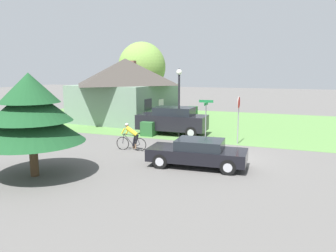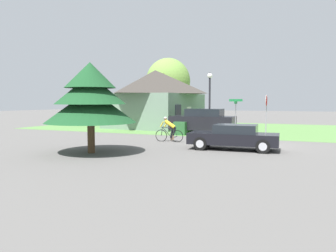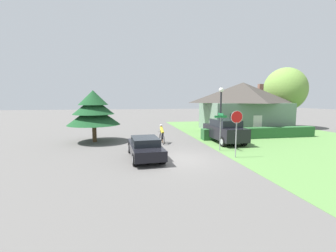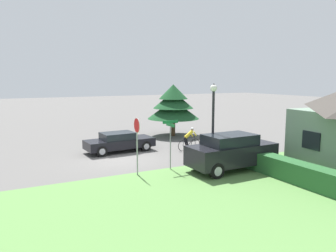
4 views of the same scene
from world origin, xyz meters
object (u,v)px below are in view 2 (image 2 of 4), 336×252
at_px(stop_sign, 266,108).
at_px(street_lamp, 210,93).
at_px(sedan_left_lane, 234,137).
at_px(conifer_tall_near, 90,97).
at_px(cottage_house, 155,98).
at_px(cyclist, 169,130).
at_px(parked_suv_right, 203,121).
at_px(deciduous_tree_right, 168,81).
at_px(street_name_sign, 236,111).

bearing_deg(stop_sign, street_lamp, -99.78).
distance_m(sedan_left_lane, street_lamp, 7.38).
distance_m(sedan_left_lane, conifer_tall_near, 7.45).
distance_m(cottage_house, cyclist, 11.99).
bearing_deg(street_lamp, sedan_left_lane, -153.72).
xyz_separation_m(sedan_left_lane, stop_sign, (5.52, -0.96, 1.42)).
distance_m(sedan_left_lane, parked_suv_right, 7.94).
distance_m(sedan_left_lane, stop_sign, 5.78).
bearing_deg(cottage_house, stop_sign, -116.38).
height_order(parked_suv_right, conifer_tall_near, conifer_tall_near).
bearing_deg(deciduous_tree_right, stop_sign, -135.97).
xyz_separation_m(parked_suv_right, conifer_tall_near, (-10.73, 2.29, 1.71)).
bearing_deg(street_name_sign, parked_suv_right, 59.97).
bearing_deg(street_name_sign, deciduous_tree_right, 38.83).
relative_size(sedan_left_lane, stop_sign, 1.59).
relative_size(parked_suv_right, street_name_sign, 1.84).
relative_size(sedan_left_lane, conifer_tall_near, 1.06).
xyz_separation_m(sedan_left_lane, street_name_sign, (5.34, 1.01, 1.18)).
xyz_separation_m(cottage_house, sedan_left_lane, (-12.02, -10.17, -2.19)).
xyz_separation_m(parked_suv_right, street_name_sign, (-1.62, -2.80, 0.85)).
relative_size(parked_suv_right, deciduous_tree_right, 0.65).
bearing_deg(parked_suv_right, stop_sign, 161.94).
xyz_separation_m(cyclist, parked_suv_right, (5.21, -0.53, 0.25)).
distance_m(cottage_house, deciduous_tree_right, 6.95).
distance_m(street_name_sign, conifer_tall_near, 10.47).
bearing_deg(stop_sign, parked_suv_right, -106.30).
distance_m(cyclist, stop_sign, 6.63).
bearing_deg(cyclist, deciduous_tree_right, -70.52).
xyz_separation_m(street_lamp, conifer_tall_near, (-10.02, 3.01, -0.36)).
relative_size(stop_sign, street_lamp, 0.63).
height_order(sedan_left_lane, street_lamp, street_lamp).
distance_m(parked_suv_right, street_name_sign, 3.34).
height_order(cottage_house, parked_suv_right, cottage_house).
xyz_separation_m(cottage_house, street_name_sign, (-6.68, -9.16, -1.02)).
bearing_deg(cyclist, street_lamp, -109.51).
bearing_deg(sedan_left_lane, cottage_house, -53.32).
height_order(stop_sign, street_lamp, street_lamp).
relative_size(cyclist, parked_suv_right, 0.37).
xyz_separation_m(parked_suv_right, street_lamp, (-0.71, -0.72, 2.07)).
bearing_deg(sedan_left_lane, parked_suv_right, -64.87).
xyz_separation_m(cyclist, deciduous_tree_right, (16.78, 7.28, 4.06)).
relative_size(cottage_house, stop_sign, 3.25).
bearing_deg(stop_sign, deciduous_tree_right, -135.41).
bearing_deg(sedan_left_lane, street_name_sign, -82.84).
bearing_deg(deciduous_tree_right, sedan_left_lane, -147.90).
height_order(cottage_house, sedan_left_lane, cottage_house).
bearing_deg(deciduous_tree_right, street_lamp, -145.19).
distance_m(sedan_left_lane, cyclist, 4.68).
relative_size(cyclist, street_name_sign, 0.68).
distance_m(parked_suv_right, street_lamp, 2.30).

